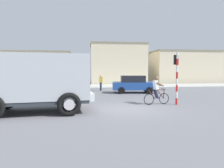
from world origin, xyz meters
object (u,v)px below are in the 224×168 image
Objects in this scene: truck_foreground at (35,79)px; car_red_near at (134,84)px; cyclist at (157,91)px; traffic_light_pole at (177,71)px; pedestrian_near_kerb at (101,82)px.

truck_foreground is 10.52m from car_red_near.
truck_foreground reaches higher than cyclist.
traffic_light_pole is (7.99, 1.49, 0.40)m from truck_foreground.
truck_foreground reaches higher than car_red_near.
traffic_light_pole reaches higher than cyclist.
traffic_light_pole is at bearing 10.58° from truck_foreground.
truck_foreground is 3.52× the size of pedestrian_near_kerb.
traffic_light_pole is 1.98× the size of pedestrian_near_kerb.
traffic_light_pole reaches higher than pedestrian_near_kerb.
pedestrian_near_kerb is (-2.93, 8.61, -0.02)m from cyclist.
cyclist is 9.09m from pedestrian_near_kerb.
car_red_near is 3.67m from pedestrian_near_kerb.
pedestrian_near_kerb is at bearing 108.82° from cyclist.
truck_foreground reaches higher than pedestrian_near_kerb.
cyclist is 0.42× the size of car_red_near.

